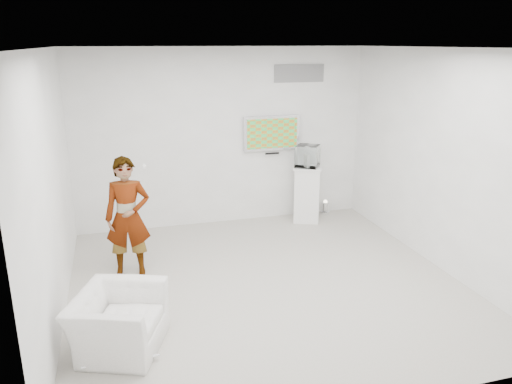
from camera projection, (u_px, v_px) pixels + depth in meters
room at (267, 174)px, 6.17m from camera, size 5.01×5.01×3.00m
tv at (272, 133)px, 8.64m from camera, size 1.00×0.08×0.60m
logo_decal at (299, 73)px, 8.52m from camera, size 0.90×0.02×0.30m
person at (128, 217)px, 6.66m from camera, size 0.64×0.46×1.64m
armchair at (118, 321)px, 5.13m from camera, size 1.12×1.18×0.61m
pedestal at (306, 194)px, 8.81m from camera, size 0.62×0.62×0.99m
floor_uplight at (325, 207)px, 9.22m from camera, size 0.21×0.21×0.26m
vitrine at (308, 156)px, 8.61m from camera, size 0.52×0.52×0.37m
console at (307, 160)px, 8.63m from camera, size 0.07×0.17×0.23m
wii_remote at (144, 166)px, 6.66m from camera, size 0.04×0.14×0.04m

